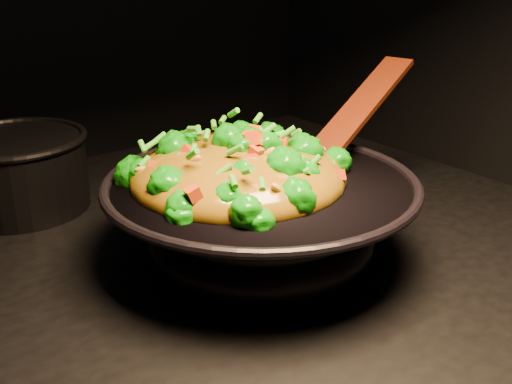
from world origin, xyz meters
TOP-DOWN VIEW (x-y plane):
  - wok at (0.11, -0.06)m, footprint 0.45×0.45m
  - stir_fry at (0.10, -0.04)m, footprint 0.31×0.31m
  - spatula at (0.30, -0.04)m, footprint 0.28×0.12m
  - back_pot at (-0.07, 0.29)m, footprint 0.25×0.25m

SIDE VIEW (x-z plane):
  - wok at x=0.11m, z-range 0.90..1.00m
  - back_pot at x=-0.07m, z-range 0.90..1.01m
  - stir_fry at x=0.10m, z-range 1.00..1.10m
  - spatula at x=0.30m, z-range 0.99..1.11m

